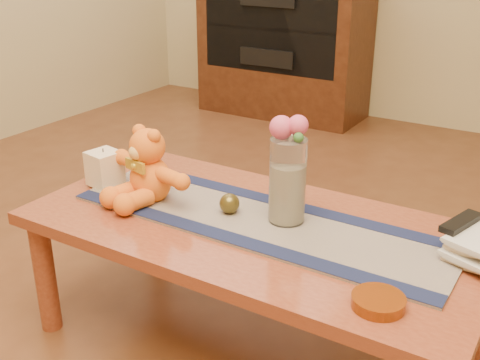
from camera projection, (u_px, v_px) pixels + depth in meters
The scene contains 29 objects.
floor at pixel (253, 342), 1.97m from camera, with size 5.50×5.50×0.00m, color #572E18.
coffee_table_top at pixel (254, 228), 1.80m from camera, with size 1.40×0.70×0.04m, color maroon.
table_leg_fl at pixel (45, 276), 1.97m from camera, with size 0.07×0.07×0.41m, color maroon.
table_leg_bl at pixel (155, 212), 2.43m from camera, with size 0.07×0.07×0.41m, color maroon.
table_leg_br at pixel (480, 307), 1.81m from camera, with size 0.07×0.07×0.41m, color maroon.
persian_runner at pixel (258, 220), 1.80m from camera, with size 1.20×0.35×0.01m, color #211A4A.
runner_border_near at pixel (232, 238), 1.68m from camera, with size 1.20×0.06×0.00m, color #151B3F.
runner_border_far at pixel (280, 202), 1.91m from camera, with size 1.20×0.06×0.00m, color #151B3F.
teddy_bear at pixel (150, 165), 1.90m from camera, with size 0.34×0.28×0.23m, color orange, non-canonical shape.
pillar_candle at pixel (105, 168), 2.03m from camera, with size 0.10×0.10×0.12m, color #F9DFB7.
candle_wick at pixel (103, 150), 2.00m from camera, with size 0.00×0.00×0.01m, color black.
glass_vase at pixel (287, 181), 1.74m from camera, with size 0.11×0.11×0.26m, color silver.
potpourri_fill at pixel (287, 193), 1.76m from camera, with size 0.09×0.09×0.18m, color beige.
rose_left at pixel (281, 127), 1.68m from camera, with size 0.07×0.07×0.07m, color #D54B73.
rose_right at pixel (298, 125), 1.67m from camera, with size 0.06×0.06×0.06m, color #D54B73.
blue_flower_back at pixel (298, 127), 1.70m from camera, with size 0.04×0.04×0.04m, color #454696.
blue_flower_side at pixel (283, 129), 1.71m from camera, with size 0.04×0.04×0.04m, color #454696.
leaf_sprig at pixel (299, 138), 1.65m from camera, with size 0.03×0.03×0.03m, color #33662D.
bronze_ball at pixel (229, 203), 1.83m from camera, with size 0.06×0.06×0.06m, color #4F441A.
book_bottom at pixel (459, 245), 1.64m from camera, with size 0.17×0.22×0.02m, color beige.
book_lower at pixel (461, 240), 1.63m from camera, with size 0.16×0.22×0.02m, color beige.
book_upper at pixel (460, 232), 1.63m from camera, with size 0.17×0.22×0.02m, color beige.
book_top at pixel (463, 228), 1.62m from camera, with size 0.16×0.22×0.02m, color beige.
tv_remote at pixel (461, 222), 1.61m from camera, with size 0.04×0.16×0.02m, color black.
amber_dish at pixel (378, 302), 1.38m from camera, with size 0.13×0.13×0.03m, color #BF5914.
media_cabinet at pixel (284, 40), 4.28m from camera, with size 1.20×0.50×1.10m, color #32170B.
cabinet_cavity at pixel (269, 29), 4.06m from camera, with size 1.02×0.03×0.61m, color black.
cabinet_shelf at pixel (274, 27), 4.12m from camera, with size 1.02×0.20×0.03m, color #32170B.
stereo_lower at pixel (275, 55), 4.21m from camera, with size 0.42×0.28×0.12m, color black.
Camera 1 is at (0.80, -1.39, 1.26)m, focal length 44.01 mm.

